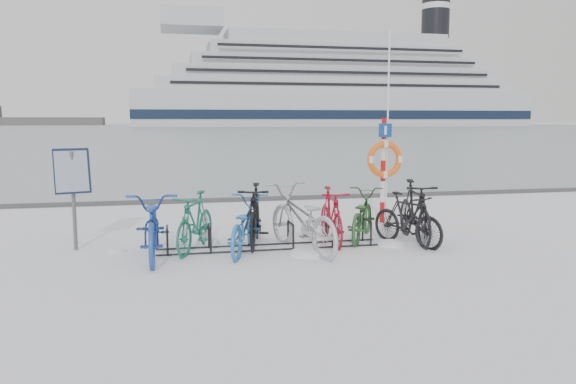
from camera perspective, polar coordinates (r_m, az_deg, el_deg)
ground at (r=10.05m, az=-1.75°, el=-5.70°), size 900.00×900.00×0.00m
ice_sheet at (r=164.66m, az=-11.56°, el=6.39°), size 400.00×298.00×0.02m
quay_edge at (r=15.79m, az=-5.61°, el=-0.78°), size 400.00×0.25×0.10m
bike_rack at (r=10.01m, az=-1.76°, el=-4.70°), size 4.00×0.48×0.46m
info_board at (r=10.37m, az=-21.07°, el=1.41°), size 0.63×0.38×1.78m
lifebuoy_station at (r=12.46m, az=9.78°, el=3.27°), size 0.81×0.23×4.19m
cruise_ferry at (r=211.55m, az=4.52°, el=10.21°), size 145.68×27.46×47.87m
bike_0 at (r=9.55m, az=-13.49°, el=-3.01°), size 0.78×2.23×1.17m
bike_1 at (r=9.92m, az=-9.42°, el=-2.84°), size 1.14×1.82×1.06m
bike_2 at (r=9.70m, az=-4.49°, el=-3.21°), size 1.26×2.00×0.99m
bike_3 at (r=10.25m, az=-3.38°, el=-2.18°), size 0.95×1.98×1.15m
bike_4 at (r=9.74m, az=1.38°, el=-2.57°), size 1.37×2.38×1.18m
bike_5 at (r=10.43m, az=4.41°, el=-2.26°), size 0.62×1.80×1.06m
bike_6 at (r=10.82m, az=7.48°, el=-2.16°), size 1.49×1.96×0.99m
bike_7 at (r=10.48m, az=12.03°, el=-2.56°), size 1.10×1.69×0.99m
bike_8 at (r=10.76m, az=12.76°, el=-1.80°), size 0.84×2.03×1.19m
snow_drifts at (r=10.16m, az=2.55°, el=-5.56°), size 5.99×1.94×0.24m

